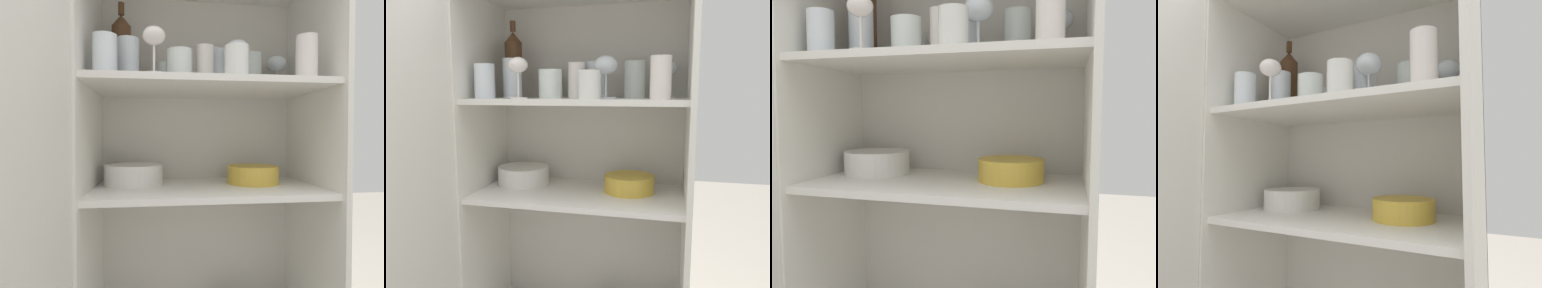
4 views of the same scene
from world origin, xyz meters
TOP-DOWN VIEW (x-y plane):
  - cupboard_back_panel at (0.00, 0.39)m, footprint 0.79×0.02m
  - cupboard_side_left at (-0.39, 0.19)m, footprint 0.02×0.42m
  - cupboard_side_right at (0.39, 0.19)m, footprint 0.02×0.42m
  - shelf_board_middle at (0.00, 0.19)m, footprint 0.75×0.39m
  - shelf_board_upper at (0.00, 0.19)m, footprint 0.75×0.39m
  - cupboard_door at (-0.42, -0.21)m, footprint 0.07×0.39m
  - tumbler_glass_0 at (0.19, 0.28)m, footprint 0.08×0.08m
  - tumbler_glass_1 at (-0.14, 0.33)m, footprint 0.07×0.07m
  - tumbler_glass_2 at (-0.01, 0.18)m, footprint 0.06×0.06m
  - tumbler_glass_3 at (-0.26, 0.20)m, footprint 0.07×0.07m
  - tumbler_glass_4 at (0.05, 0.24)m, footprint 0.07×0.07m
  - tumbler_glass_5 at (-0.32, 0.08)m, footprint 0.07×0.07m
  - tumbler_glass_6 at (0.07, 0.05)m, footprint 0.07×0.07m
  - tumbler_glass_7 at (-0.09, 0.15)m, footprint 0.08×0.08m
  - tumbler_glass_8 at (0.29, 0.06)m, footprint 0.07×0.07m
  - wine_glass_0 at (-0.18, 0.05)m, footprint 0.07×0.07m
  - wine_glass_1 at (0.30, 0.32)m, footprint 0.08×0.08m
  - wine_glass_2 at (0.10, 0.16)m, footprint 0.08×0.08m
  - wine_bottle at (-0.29, 0.28)m, footprint 0.07×0.07m
  - plate_stack_white at (-0.25, 0.25)m, footprint 0.20×0.20m
  - mixing_bowl_large at (0.18, 0.23)m, footprint 0.18×0.18m

SIDE VIEW (x-z plane):
  - cupboard_back_panel at x=0.00m, z-range 0.00..1.53m
  - cupboard_side_left at x=-0.39m, z-range 0.00..1.53m
  - cupboard_side_right at x=0.39m, z-range 0.00..1.53m
  - cupboard_door at x=-0.42m, z-range 0.00..1.53m
  - shelf_board_middle at x=0.00m, z-range 0.80..0.82m
  - mixing_bowl_large at x=0.18m, z-range 0.82..0.88m
  - plate_stack_white at x=-0.25m, z-range 0.82..0.89m
  - shelf_board_upper at x=0.00m, z-range 1.14..1.16m
  - tumbler_glass_6 at x=0.07m, z-range 1.16..1.25m
  - tumbler_glass_1 at x=-0.14m, z-range 1.16..1.26m
  - tumbler_glass_7 at x=-0.09m, z-range 1.16..1.26m
  - tumbler_glass_5 at x=-0.32m, z-range 1.16..1.28m
  - tumbler_glass_2 at x=-0.01m, z-range 1.16..1.29m
  - tumbler_glass_8 at x=0.29m, z-range 1.16..1.30m
  - tumbler_glass_4 at x=0.05m, z-range 1.16..1.30m
  - tumbler_glass_0 at x=0.19m, z-range 1.16..1.30m
  - tumbler_glass_3 at x=-0.26m, z-range 1.16..1.31m
  - wine_glass_0 at x=-0.18m, z-range 1.20..1.33m
  - wine_glass_1 at x=0.30m, z-range 1.19..1.34m
  - wine_glass_2 at x=0.10m, z-range 1.20..1.34m
  - wine_bottle at x=-0.29m, z-range 1.14..1.44m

